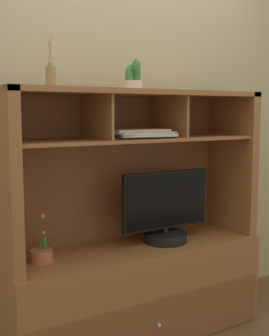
% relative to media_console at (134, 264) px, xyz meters
% --- Properties ---
extents(floor_plane, '(6.00, 6.00, 0.02)m').
position_rel_media_console_xyz_m(floor_plane, '(0.00, -0.01, -0.47)').
color(floor_plane, brown).
rests_on(floor_plane, ground).
extents(back_wall, '(6.00, 0.02, 2.80)m').
position_rel_media_console_xyz_m(back_wall, '(0.00, 0.28, 0.94)').
color(back_wall, tan).
rests_on(back_wall, ground).
extents(media_console, '(1.63, 0.54, 1.52)m').
position_rel_media_console_xyz_m(media_console, '(0.00, 0.00, 0.00)').
color(media_console, '#935C34').
rests_on(media_console, ground).
extents(tv_monitor, '(0.62, 0.27, 0.45)m').
position_rel_media_console_xyz_m(tv_monitor, '(0.21, -0.04, 0.30)').
color(tv_monitor, black).
rests_on(tv_monitor, media_console).
extents(potted_orchid, '(0.14, 0.14, 0.27)m').
position_rel_media_console_xyz_m(potted_orchid, '(-0.59, 0.01, 0.16)').
color(potted_orchid, '#B76B43').
rests_on(potted_orchid, media_console).
extents(magazine_stack_left, '(0.43, 0.31, 0.05)m').
position_rel_media_console_xyz_m(magazine_stack_left, '(0.01, -0.05, 0.81)').
color(magazine_stack_left, '#2D333F').
rests_on(magazine_stack_left, media_console).
extents(diffuser_bottle, '(0.05, 0.05, 0.27)m').
position_rel_media_console_xyz_m(diffuser_bottle, '(-0.53, -0.03, 1.12)').
color(diffuser_bottle, '#94784E').
rests_on(diffuser_bottle, media_console).
extents(potted_succulent, '(0.12, 0.12, 0.18)m').
position_rel_media_console_xyz_m(potted_succulent, '(-0.00, 0.00, 1.13)').
color(potted_succulent, beige).
rests_on(potted_succulent, media_console).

